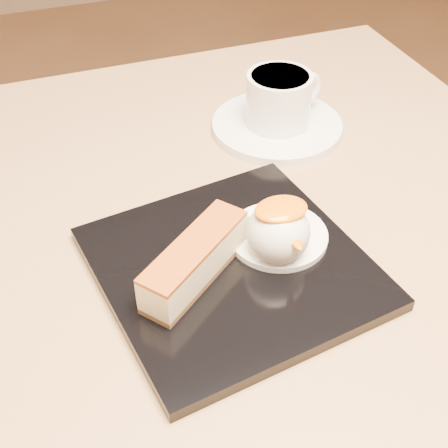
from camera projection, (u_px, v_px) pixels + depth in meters
name	position (u px, v px, depth m)	size (l,w,h in m)	color
table	(207.00, 366.00, 0.66)	(0.80, 0.80, 0.72)	black
dessert_plate	(232.00, 267.00, 0.54)	(0.22, 0.22, 0.01)	black
cheesecake	(195.00, 260.00, 0.52)	(0.11, 0.10, 0.04)	brown
cream_smear	(278.00, 236.00, 0.56)	(0.09, 0.09, 0.01)	white
ice_cream_scoop	(278.00, 232.00, 0.53)	(0.05, 0.05, 0.05)	white
mango_sauce	(281.00, 209.00, 0.52)	(0.05, 0.04, 0.01)	orange
mint_sprig	(238.00, 223.00, 0.57)	(0.03, 0.02, 0.00)	#32892C
saucer	(277.00, 126.00, 0.72)	(0.15, 0.15, 0.01)	white
coffee_cup	(280.00, 98.00, 0.70)	(0.10, 0.07, 0.06)	white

